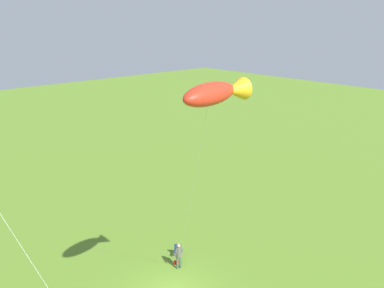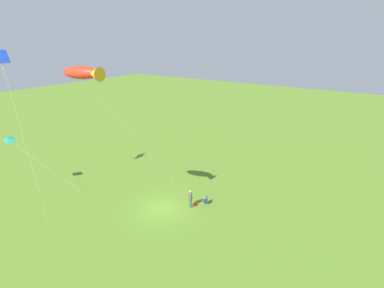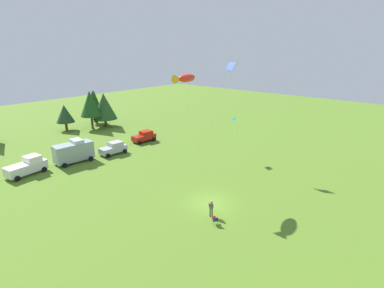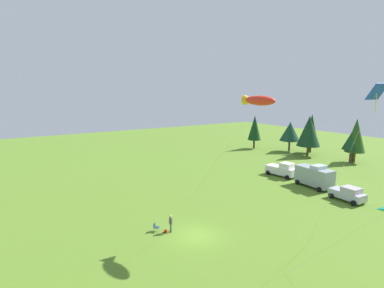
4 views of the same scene
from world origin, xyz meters
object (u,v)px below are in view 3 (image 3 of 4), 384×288
(kite_delta_teal, at_px, (233,119))
(car_red_sedan, at_px, (144,136))
(car_silver_compact, at_px, (114,148))
(van_motorhome_grey, at_px, (74,151))
(kite_large_fish, at_px, (185,78))
(kite_diamond_blue, at_px, (230,69))
(truck_white_pickup, at_px, (27,166))
(person_kite_flyer, at_px, (211,207))
(backpack_on_grass, at_px, (214,218))
(folding_chair, at_px, (215,220))

(kite_delta_teal, bearing_deg, car_red_sedan, 101.87)
(car_silver_compact, xyz_separation_m, car_red_sedan, (7.48, 1.37, 0.00))
(van_motorhome_grey, xyz_separation_m, car_red_sedan, (13.34, -0.03, -0.69))
(kite_large_fish, height_order, kite_diamond_blue, kite_diamond_blue)
(car_silver_compact, bearing_deg, van_motorhome_grey, 169.97)
(car_red_sedan, distance_m, kite_large_fish, 22.35)
(truck_white_pickup, bearing_deg, kite_large_fish, -64.17)
(person_kite_flyer, xyz_separation_m, kite_large_fish, (4.02, 7.05, 11.77))
(truck_white_pickup, distance_m, kite_large_fish, 24.19)
(car_silver_compact, relative_size, kite_delta_teal, 0.68)
(van_motorhome_grey, bearing_deg, car_red_sedan, 4.91)
(kite_diamond_blue, bearing_deg, car_red_sedan, 96.65)
(kite_delta_teal, bearing_deg, kite_diamond_blue, -173.31)
(van_motorhome_grey, xyz_separation_m, kite_delta_teal, (16.76, -16.29, 4.33))
(car_red_sedan, height_order, kite_diamond_blue, kite_diamond_blue)
(kite_large_fish, bearing_deg, person_kite_flyer, -119.68)
(backpack_on_grass, bearing_deg, truck_white_pickup, 106.19)
(backpack_on_grass, xyz_separation_m, car_red_sedan, (12.31, 24.68, 0.84))
(car_red_sedan, xyz_separation_m, kite_diamond_blue, (1.92, -16.44, 12.33))
(truck_white_pickup, height_order, car_red_sedan, truck_white_pickup)
(truck_white_pickup, height_order, van_motorhome_grey, van_motorhome_grey)
(van_motorhome_grey, xyz_separation_m, kite_large_fish, (5.25, -17.17, 11.15))
(car_red_sedan, bearing_deg, van_motorhome_grey, -173.99)
(truck_white_pickup, xyz_separation_m, car_silver_compact, (12.17, -1.96, -0.15))
(person_kite_flyer, bearing_deg, kite_large_fish, -5.86)
(car_silver_compact, xyz_separation_m, kite_diamond_blue, (9.40, -15.07, 12.33))
(folding_chair, bearing_deg, car_red_sedan, 19.32)
(person_kite_flyer, relative_size, car_silver_compact, 0.40)
(person_kite_flyer, xyz_separation_m, folding_chair, (-0.92, -1.20, -0.53))
(kite_diamond_blue, bearing_deg, car_silver_compact, 121.95)
(kite_large_fish, bearing_deg, backpack_on_grass, -119.27)
(folding_chair, xyz_separation_m, van_motorhome_grey, (-0.31, 25.43, 1.16))
(person_kite_flyer, relative_size, car_red_sedan, 0.40)
(car_silver_compact, bearing_deg, folding_chair, -99.62)
(truck_white_pickup, relative_size, car_red_sedan, 1.19)
(folding_chair, relative_size, kite_diamond_blue, 0.06)
(folding_chair, distance_m, kite_diamond_blue, 21.62)
(car_silver_compact, distance_m, kite_large_fish, 19.74)
(kite_delta_teal, bearing_deg, truck_white_pickup, 143.84)
(person_kite_flyer, distance_m, backpack_on_grass, 1.05)
(kite_large_fish, bearing_deg, car_red_sedan, 64.74)
(van_motorhome_grey, distance_m, kite_delta_teal, 23.77)
(van_motorhome_grey, xyz_separation_m, car_silver_compact, (5.85, -1.40, -0.69))
(truck_white_pickup, relative_size, kite_diamond_blue, 0.37)
(folding_chair, relative_size, car_red_sedan, 0.19)
(person_kite_flyer, distance_m, kite_large_fish, 14.30)
(person_kite_flyer, bearing_deg, kite_delta_teal, -39.13)
(backpack_on_grass, relative_size, car_silver_compact, 0.07)
(backpack_on_grass, height_order, car_silver_compact, car_silver_compact)
(folding_chair, height_order, kite_diamond_blue, kite_diamond_blue)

